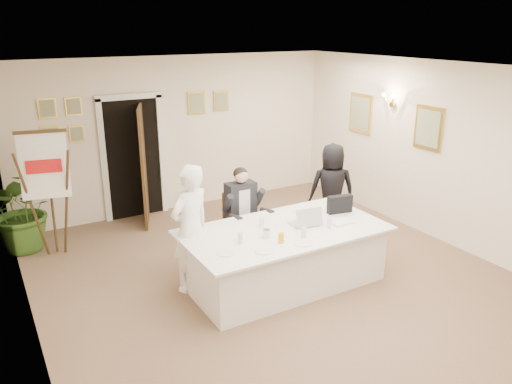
{
  "coord_description": "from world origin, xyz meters",
  "views": [
    {
      "loc": [
        -3.27,
        -4.98,
        3.31
      ],
      "look_at": [
        -0.05,
        0.6,
        1.14
      ],
      "focal_mm": 35.0,
      "sensor_mm": 36.0,
      "label": 1
    }
  ],
  "objects_px": {
    "laptop": "(304,214)",
    "paper_stack": "(342,222)",
    "seated_man": "(242,212)",
    "oj_glass": "(281,238)",
    "standing_man": "(191,229)",
    "potted_palm": "(23,209)",
    "conference_table": "(283,255)",
    "steel_jug": "(266,234)",
    "flip_chart": "(50,201)",
    "laptop_bag": "(340,204)",
    "standing_woman": "(332,189)"
  },
  "relations": [
    {
      "from": "laptop",
      "to": "paper_stack",
      "type": "relative_size",
      "value": 1.26
    },
    {
      "from": "seated_man",
      "to": "oj_glass",
      "type": "relative_size",
      "value": 10.63
    },
    {
      "from": "standing_man",
      "to": "potted_palm",
      "type": "relative_size",
      "value": 1.31
    },
    {
      "from": "conference_table",
      "to": "seated_man",
      "type": "relative_size",
      "value": 1.92
    },
    {
      "from": "seated_man",
      "to": "steel_jug",
      "type": "xyz_separation_m",
      "value": [
        -0.26,
        -1.12,
        0.14
      ]
    },
    {
      "from": "flip_chart",
      "to": "conference_table",
      "type": "bearing_deg",
      "value": -43.79
    },
    {
      "from": "potted_palm",
      "to": "steel_jug",
      "type": "bearing_deg",
      "value": -50.16
    },
    {
      "from": "conference_table",
      "to": "steel_jug",
      "type": "bearing_deg",
      "value": -159.73
    },
    {
      "from": "paper_stack",
      "to": "oj_glass",
      "type": "distance_m",
      "value": 1.06
    },
    {
      "from": "conference_table",
      "to": "oj_glass",
      "type": "bearing_deg",
      "value": -127.59
    },
    {
      "from": "steel_jug",
      "to": "paper_stack",
      "type": "bearing_deg",
      "value": -4.58
    },
    {
      "from": "flip_chart",
      "to": "steel_jug",
      "type": "relative_size",
      "value": 17.09
    },
    {
      "from": "potted_palm",
      "to": "laptop_bag",
      "type": "distance_m",
      "value": 4.75
    },
    {
      "from": "laptop_bag",
      "to": "standing_woman",
      "type": "bearing_deg",
      "value": 67.82
    },
    {
      "from": "standing_woman",
      "to": "conference_table",
      "type": "bearing_deg",
      "value": 61.1
    },
    {
      "from": "laptop",
      "to": "standing_man",
      "type": "bearing_deg",
      "value": 171.46
    },
    {
      "from": "standing_woman",
      "to": "oj_glass",
      "type": "relative_size",
      "value": 11.68
    },
    {
      "from": "paper_stack",
      "to": "steel_jug",
      "type": "distance_m",
      "value": 1.13
    },
    {
      "from": "standing_woman",
      "to": "paper_stack",
      "type": "relative_size",
      "value": 5.06
    },
    {
      "from": "conference_table",
      "to": "flip_chart",
      "type": "bearing_deg",
      "value": 136.21
    },
    {
      "from": "conference_table",
      "to": "seated_man",
      "type": "bearing_deg",
      "value": 94.61
    },
    {
      "from": "potted_palm",
      "to": "steel_jug",
      "type": "relative_size",
      "value": 11.77
    },
    {
      "from": "laptop_bag",
      "to": "steel_jug",
      "type": "distance_m",
      "value": 1.37
    },
    {
      "from": "laptop_bag",
      "to": "laptop",
      "type": "bearing_deg",
      "value": -161.41
    },
    {
      "from": "steel_jug",
      "to": "potted_palm",
      "type": "bearing_deg",
      "value": 129.84
    },
    {
      "from": "standing_woman",
      "to": "steel_jug",
      "type": "relative_size",
      "value": 13.81
    },
    {
      "from": "laptop_bag",
      "to": "oj_glass",
      "type": "distance_m",
      "value": 1.35
    },
    {
      "from": "laptop_bag",
      "to": "paper_stack",
      "type": "xyz_separation_m",
      "value": [
        -0.22,
        -0.33,
        -0.11
      ]
    },
    {
      "from": "potted_palm",
      "to": "seated_man",
      "type": "bearing_deg",
      "value": -34.22
    },
    {
      "from": "laptop",
      "to": "steel_jug",
      "type": "height_order",
      "value": "laptop"
    },
    {
      "from": "laptop_bag",
      "to": "flip_chart",
      "type": "bearing_deg",
      "value": 157.33
    },
    {
      "from": "standing_man",
      "to": "paper_stack",
      "type": "distance_m",
      "value": 2.01
    },
    {
      "from": "seated_man",
      "to": "steel_jug",
      "type": "distance_m",
      "value": 1.16
    },
    {
      "from": "potted_palm",
      "to": "oj_glass",
      "type": "xyz_separation_m",
      "value": [
        2.58,
        -3.22,
        0.19
      ]
    },
    {
      "from": "conference_table",
      "to": "paper_stack",
      "type": "relative_size",
      "value": 8.86
    },
    {
      "from": "standing_man",
      "to": "paper_stack",
      "type": "bearing_deg",
      "value": 138.89
    },
    {
      "from": "standing_man",
      "to": "laptop_bag",
      "type": "xyz_separation_m",
      "value": [
        2.12,
        -0.35,
        0.06
      ]
    },
    {
      "from": "flip_chart",
      "to": "laptop",
      "type": "bearing_deg",
      "value": -40.28
    },
    {
      "from": "laptop",
      "to": "oj_glass",
      "type": "bearing_deg",
      "value": -139.55
    },
    {
      "from": "seated_man",
      "to": "paper_stack",
      "type": "distance_m",
      "value": 1.49
    },
    {
      "from": "conference_table",
      "to": "steel_jug",
      "type": "xyz_separation_m",
      "value": [
        -0.34,
        -0.13,
        0.44
      ]
    },
    {
      "from": "standing_man",
      "to": "potted_palm",
      "type": "bearing_deg",
      "value": -75.83
    },
    {
      "from": "paper_stack",
      "to": "seated_man",
      "type": "bearing_deg",
      "value": 125.47
    },
    {
      "from": "conference_table",
      "to": "steel_jug",
      "type": "relative_size",
      "value": 24.17
    },
    {
      "from": "paper_stack",
      "to": "oj_glass",
      "type": "xyz_separation_m",
      "value": [
        -1.05,
        -0.13,
        0.05
      ]
    },
    {
      "from": "flip_chart",
      "to": "standing_woman",
      "type": "relative_size",
      "value": 1.24
    },
    {
      "from": "conference_table",
      "to": "standing_man",
      "type": "distance_m",
      "value": 1.29
    },
    {
      "from": "flip_chart",
      "to": "paper_stack",
      "type": "xyz_separation_m",
      "value": [
        3.29,
        -2.62,
        -0.08
      ]
    },
    {
      "from": "laptop",
      "to": "laptop_bag",
      "type": "height_order",
      "value": "laptop"
    },
    {
      "from": "laptop_bag",
      "to": "paper_stack",
      "type": "relative_size",
      "value": 1.2
    }
  ]
}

